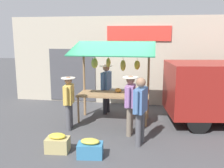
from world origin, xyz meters
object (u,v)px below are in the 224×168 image
shopper_with_shopping_bag (69,99)px  shopper_with_ponytail (130,100)px  shopper_in_striped_shirt (140,106)px  produce_crate_near (58,143)px  market_stall (114,73)px  produce_crate_side (90,149)px  vendor_with_sunhat (106,84)px

shopper_with_shopping_bag → shopper_with_ponytail: bearing=-99.3°
shopper_in_striped_shirt → shopper_with_ponytail: bearing=41.7°
produce_crate_near → shopper_with_shopping_bag: bearing=-82.1°
market_stall → produce_crate_side: 2.88m
produce_crate_near → produce_crate_side: (-0.82, 0.13, -0.01)m
produce_crate_side → shopper_in_striped_shirt: bearing=-140.6°
shopper_with_shopping_bag → produce_crate_side: shopper_with_shopping_bag is taller
vendor_with_sunhat → shopper_in_striped_shirt: size_ratio=1.01×
shopper_in_striped_shirt → produce_crate_near: shopper_in_striped_shirt is taller
produce_crate_side → shopper_with_ponytail: bearing=-117.0°
vendor_with_sunhat → shopper_with_shopping_bag: (0.77, 1.68, -0.12)m
market_stall → produce_crate_side: size_ratio=4.18×
produce_crate_near → vendor_with_sunhat: bearing=-100.2°
shopper_with_shopping_bag → produce_crate_near: size_ratio=2.77×
shopper_with_ponytail → produce_crate_near: size_ratio=2.93×
market_stall → shopper_with_shopping_bag: market_stall is taller
vendor_with_sunhat → shopper_with_ponytail: bearing=37.7°
vendor_with_sunhat → market_stall: bearing=37.5°
produce_crate_near → market_stall: bearing=-111.8°
shopper_with_shopping_bag → produce_crate_near: 1.62m
shopper_in_striped_shirt → produce_crate_near: bearing=125.8°
vendor_with_sunhat → shopper_in_striped_shirt: 2.73m
shopper_in_striped_shirt → produce_crate_side: (1.05, 0.87, -0.79)m
shopper_with_ponytail → produce_crate_side: bearing=156.8°
vendor_with_sunhat → shopper_with_shopping_bag: vendor_with_sunhat is taller
shopper_in_striped_shirt → produce_crate_near: (1.87, 0.73, -0.78)m
vendor_with_sunhat → shopper_with_ponytail: (-1.00, 1.79, -0.06)m
shopper_with_ponytail → shopper_in_striped_shirt: bearing=-148.9°
shopper_in_striped_shirt → shopper_with_shopping_bag: 2.19m
shopper_with_ponytail → shopper_with_shopping_bag: size_ratio=1.06×
produce_crate_side → shopper_with_shopping_bag: bearing=-57.1°
market_stall → shopper_with_ponytail: bearing=119.2°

